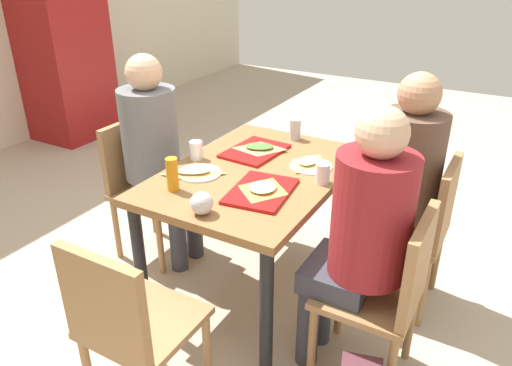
% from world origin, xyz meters
% --- Properties ---
extents(ground_plane, '(10.00, 10.00, 0.02)m').
position_xyz_m(ground_plane, '(0.00, 0.00, -0.01)').
color(ground_plane, '#B7A893').
extents(main_table, '(1.18, 0.82, 0.72)m').
position_xyz_m(main_table, '(0.00, 0.00, 0.63)').
color(main_table, olive).
rests_on(main_table, ground_plane).
extents(chair_near_left, '(0.40, 0.40, 0.83)m').
position_xyz_m(chair_near_left, '(-0.30, -0.80, 0.48)').
color(chair_near_left, '#9E7247').
rests_on(chair_near_left, ground_plane).
extents(chair_near_right, '(0.40, 0.40, 0.83)m').
position_xyz_m(chair_near_right, '(0.30, -0.80, 0.48)').
color(chair_near_right, '#9E7247').
rests_on(chair_near_right, ground_plane).
extents(chair_far_side, '(0.40, 0.40, 0.83)m').
position_xyz_m(chair_far_side, '(0.00, 0.80, 0.48)').
color(chair_far_side, '#9E7247').
rests_on(chair_far_side, ground_plane).
extents(chair_left_end, '(0.40, 0.40, 0.83)m').
position_xyz_m(chair_left_end, '(-0.98, 0.00, 0.48)').
color(chair_left_end, '#9E7247').
rests_on(chair_left_end, ground_plane).
extents(person_in_red, '(0.32, 0.42, 1.24)m').
position_xyz_m(person_in_red, '(-0.30, -0.66, 0.73)').
color(person_in_red, '#383842').
rests_on(person_in_red, ground_plane).
extents(person_in_brown_jacket, '(0.32, 0.42, 1.24)m').
position_xyz_m(person_in_brown_jacket, '(0.30, -0.66, 0.73)').
color(person_in_brown_jacket, '#383842').
rests_on(person_in_brown_jacket, ground_plane).
extents(person_far_side, '(0.32, 0.42, 1.24)m').
position_xyz_m(person_far_side, '(-0.00, 0.66, 0.73)').
color(person_far_side, '#383842').
rests_on(person_far_side, ground_plane).
extents(tray_red_near, '(0.39, 0.30, 0.02)m').
position_xyz_m(tray_red_near, '(-0.21, -0.14, 0.73)').
color(tray_red_near, '#B21414').
rests_on(tray_red_near, main_table).
extents(tray_red_far, '(0.38, 0.28, 0.02)m').
position_xyz_m(tray_red_far, '(0.21, 0.12, 0.73)').
color(tray_red_far, '#B21414').
rests_on(tray_red_far, main_table).
extents(paper_plate_center, '(0.22, 0.22, 0.01)m').
position_xyz_m(paper_plate_center, '(-0.18, 0.23, 0.73)').
color(paper_plate_center, white).
rests_on(paper_plate_center, main_table).
extents(paper_plate_near_edge, '(0.22, 0.22, 0.01)m').
position_xyz_m(paper_plate_near_edge, '(0.18, -0.23, 0.73)').
color(paper_plate_near_edge, white).
rests_on(paper_plate_near_edge, main_table).
extents(pizza_slice_a, '(0.23, 0.21, 0.02)m').
position_xyz_m(pizza_slice_a, '(-0.21, -0.15, 0.75)').
color(pizza_slice_a, '#C68C47').
rests_on(pizza_slice_a, tray_red_near).
extents(pizza_slice_b, '(0.24, 0.27, 0.02)m').
position_xyz_m(pizza_slice_b, '(0.23, 0.11, 0.75)').
color(pizza_slice_b, '#DBAD60').
rests_on(pizza_slice_b, tray_red_far).
extents(pizza_slice_c, '(0.23, 0.27, 0.02)m').
position_xyz_m(pizza_slice_c, '(-0.20, 0.24, 0.74)').
color(pizza_slice_c, '#DBAD60').
rests_on(pizza_slice_c, paper_plate_center).
extents(pizza_slice_d, '(0.21, 0.14, 0.02)m').
position_xyz_m(pizza_slice_d, '(0.20, -0.20, 0.74)').
color(pizza_slice_d, '#DBAD60').
rests_on(pizza_slice_d, paper_plate_near_edge).
extents(plastic_cup_a, '(0.07, 0.07, 0.10)m').
position_xyz_m(plastic_cup_a, '(-0.03, 0.35, 0.77)').
color(plastic_cup_a, white).
rests_on(plastic_cup_a, main_table).
extents(plastic_cup_b, '(0.07, 0.07, 0.10)m').
position_xyz_m(plastic_cup_b, '(0.03, -0.35, 0.77)').
color(plastic_cup_b, white).
rests_on(plastic_cup_b, main_table).
extents(soda_can, '(0.07, 0.07, 0.12)m').
position_xyz_m(soda_can, '(0.50, 0.02, 0.78)').
color(soda_can, '#B7BCC6').
rests_on(soda_can, main_table).
extents(condiment_bottle, '(0.06, 0.06, 0.16)m').
position_xyz_m(condiment_bottle, '(-0.38, 0.23, 0.80)').
color(condiment_bottle, orange).
rests_on(condiment_bottle, main_table).
extents(foil_bundle, '(0.10, 0.10, 0.10)m').
position_xyz_m(foil_bundle, '(-0.50, -0.02, 0.77)').
color(foil_bundle, silver).
rests_on(foil_bundle, main_table).
extents(drink_fridge, '(0.70, 0.60, 1.90)m').
position_xyz_m(drink_fridge, '(1.28, 2.85, 0.95)').
color(drink_fridge, maroon).
rests_on(drink_fridge, ground_plane).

